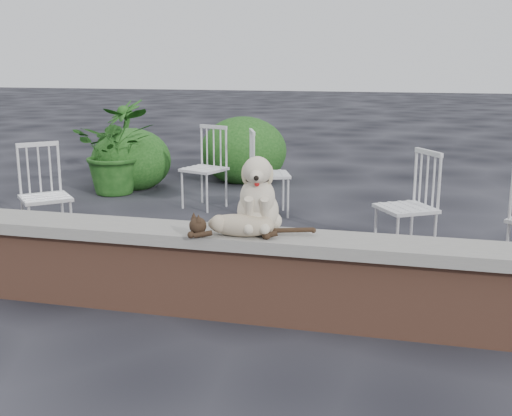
% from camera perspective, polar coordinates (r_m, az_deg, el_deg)
% --- Properties ---
extents(ground, '(60.00, 60.00, 0.00)m').
position_cam_1_polar(ground, '(4.28, 2.23, -9.92)').
color(ground, black).
rests_on(ground, ground).
extents(brick_wall, '(6.00, 0.30, 0.50)m').
position_cam_1_polar(brick_wall, '(4.19, 2.26, -6.78)').
color(brick_wall, brown).
rests_on(brick_wall, ground).
extents(capstone, '(6.20, 0.40, 0.08)m').
position_cam_1_polar(capstone, '(4.10, 2.30, -2.97)').
color(capstone, slate).
rests_on(capstone, brick_wall).
extents(dog, '(0.43, 0.51, 0.52)m').
position_cam_1_polar(dog, '(4.12, 0.18, 1.43)').
color(dog, beige).
rests_on(dog, capstone).
extents(cat, '(0.99, 0.42, 0.16)m').
position_cam_1_polar(cat, '(4.04, -1.44, -1.44)').
color(cat, tan).
rests_on(cat, capstone).
extents(chair_d, '(0.77, 0.77, 0.94)m').
position_cam_1_polar(chair_d, '(5.51, 13.36, 0.16)').
color(chair_d, white).
rests_on(chair_d, ground).
extents(chair_e, '(0.72, 0.72, 0.94)m').
position_cam_1_polar(chair_e, '(6.93, 1.23, 3.18)').
color(chair_e, white).
rests_on(chair_e, ground).
extents(chair_a, '(0.79, 0.79, 0.94)m').
position_cam_1_polar(chair_a, '(6.08, -18.46, 1.04)').
color(chair_a, white).
rests_on(chair_a, ground).
extents(chair_b, '(0.72, 0.72, 0.94)m').
position_cam_1_polar(chair_b, '(7.29, -4.71, 3.64)').
color(chair_b, white).
rests_on(chair_b, ground).
extents(potted_plant_a, '(1.25, 1.18, 1.11)m').
position_cam_1_polar(potted_plant_a, '(8.24, -12.47, 5.10)').
color(potted_plant_a, '#143E11').
rests_on(potted_plant_a, ground).
extents(potted_plant_b, '(0.90, 0.90, 1.13)m').
position_cam_1_polar(potted_plant_b, '(9.23, -11.61, 6.05)').
color(potted_plant_b, '#143E11').
rests_on(potted_plant_b, ground).
extents(shrubbery, '(2.46, 2.33, 0.96)m').
position_cam_1_polar(shrubbery, '(8.94, -4.07, 4.99)').
color(shrubbery, '#143E11').
rests_on(shrubbery, ground).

